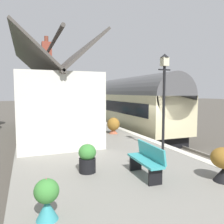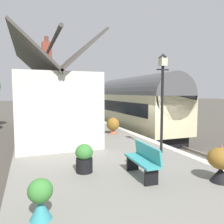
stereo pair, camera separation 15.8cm
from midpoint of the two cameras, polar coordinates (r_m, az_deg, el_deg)
The scene contains 17 objects.
ground_plane at distance 12.56m, azimuth 12.09°, elevation -9.75°, with size 160.00×160.00×0.00m, color #4C473F.
platform at distance 10.85m, azimuth -6.42°, elevation -9.51°, with size 32.00×6.10×0.92m, color gray.
platform_edge_coping at distance 11.77m, azimuth 7.31°, elevation -6.04°, with size 32.00×0.36×0.02m, color beige.
rail_near at distance 13.46m, azimuth 17.98°, elevation -8.57°, with size 52.00×0.08×0.14m, color gray.
rail_far at distance 12.64m, azimuth 12.80°, elevation -9.34°, with size 52.00×0.08×0.14m, color gray.
train at distance 16.50m, azimuth 6.46°, elevation 1.67°, with size 9.81×2.73×4.32m.
station_building at distance 12.12m, azimuth -14.74°, elevation 2.08°, with size 7.98×3.54×5.62m.
bench_by_lamp at distance 6.16m, azimuth 8.74°, elevation -11.89°, with size 1.41×0.48×0.88m.
bench_near_building at distance 20.37m, azimuth -12.09°, elevation -0.09°, with size 1.42×0.50×0.88m.
bench_platform_end at distance 17.81m, azimuth -11.48°, elevation -0.80°, with size 1.41×0.47×0.88m.
planter_bench_left at distance 4.42m, azimuth -16.73°, elevation -20.35°, with size 0.44×0.44×0.77m.
planter_by_door at distance 6.44m, azimuth 26.70°, elevation -11.57°, with size 0.67×0.67×0.98m.
planter_under_sign at distance 17.36m, azimuth -18.17°, elevation -1.30°, with size 0.56×0.56×0.86m.
planter_edge_far at distance 12.27m, azimuth 0.61°, elevation -3.40°, with size 0.69×0.69×0.89m.
planter_bench_right at distance 18.94m, azimuth -19.53°, elevation -0.48°, with size 0.67×0.67×0.99m.
planter_edge_near at distance 6.49m, azimuth -6.39°, elevation -11.51°, with size 0.50×0.50×0.85m.
lamp_post_platform at distance 8.51m, azimuth 13.27°, elevation 6.93°, with size 0.32×0.50×3.67m.
Camera 2 is at (-10.22, 6.54, 3.19)m, focal length 35.87 mm.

